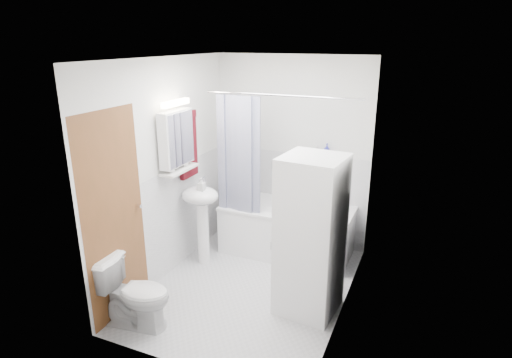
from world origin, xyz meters
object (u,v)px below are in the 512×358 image
at_px(bathtub, 287,227).
at_px(toilet, 135,294).
at_px(sink, 201,207).
at_px(washer_dryer, 310,236).

xyz_separation_m(bathtub, toilet, (-0.82, -1.92, -0.00)).
bearing_deg(toilet, sink, -6.83).
relative_size(bathtub, washer_dryer, 1.01).
bearing_deg(toilet, bathtub, -31.35).
bearing_deg(washer_dryer, sink, 169.80).
bearing_deg(sink, toilet, -88.50).
bearing_deg(washer_dryer, bathtub, 125.03).
bearing_deg(toilet, washer_dryer, -65.94).
xyz_separation_m(washer_dryer, toilet, (-1.40, -0.89, -0.46)).
relative_size(sink, toilet, 1.54).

